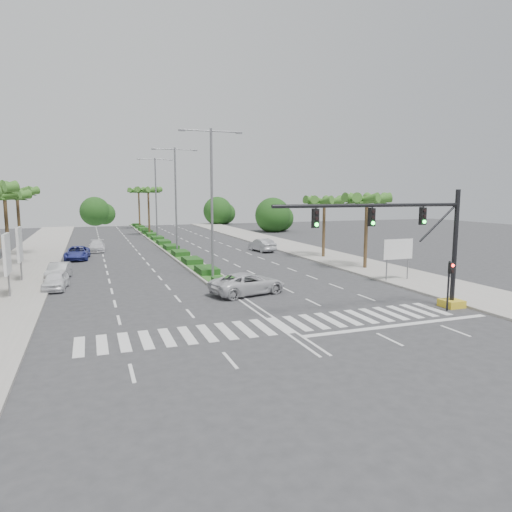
{
  "coord_description": "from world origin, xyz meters",
  "views": [
    {
      "loc": [
        -9.29,
        -21.63,
        6.97
      ],
      "look_at": [
        0.61,
        5.4,
        3.0
      ],
      "focal_mm": 32.0,
      "sensor_mm": 36.0,
      "label": 1
    }
  ],
  "objects_px": {
    "car_right": "(262,245)",
    "car_crossing": "(248,283)",
    "car_parked_d": "(97,246)",
    "car_parked_c": "(77,253)",
    "car_parked_a": "(55,281)",
    "car_parked_b": "(59,271)"
  },
  "relations": [
    {
      "from": "car_parked_c",
      "to": "car_crossing",
      "type": "bearing_deg",
      "value": -57.91
    },
    {
      "from": "car_parked_b",
      "to": "car_right",
      "type": "relative_size",
      "value": 0.9
    },
    {
      "from": "car_parked_b",
      "to": "car_parked_a",
      "type": "bearing_deg",
      "value": -82.04
    },
    {
      "from": "car_parked_b",
      "to": "car_parked_d",
      "type": "bearing_deg",
      "value": 87.82
    },
    {
      "from": "car_parked_d",
      "to": "car_right",
      "type": "xyz_separation_m",
      "value": [
        18.73,
        -6.81,
        0.12
      ]
    },
    {
      "from": "car_parked_b",
      "to": "car_parked_c",
      "type": "height_order",
      "value": "car_parked_c"
    },
    {
      "from": "car_parked_a",
      "to": "car_parked_c",
      "type": "height_order",
      "value": "car_parked_c"
    },
    {
      "from": "car_parked_a",
      "to": "car_crossing",
      "type": "bearing_deg",
      "value": -20.76
    },
    {
      "from": "car_parked_b",
      "to": "car_parked_d",
      "type": "distance_m",
      "value": 18.53
    },
    {
      "from": "car_parked_d",
      "to": "car_right",
      "type": "bearing_deg",
      "value": -17.38
    },
    {
      "from": "car_parked_c",
      "to": "car_parked_d",
      "type": "height_order",
      "value": "car_parked_c"
    },
    {
      "from": "car_parked_c",
      "to": "car_crossing",
      "type": "xyz_separation_m",
      "value": [
        11.51,
        -22.04,
        0.06
      ]
    },
    {
      "from": "car_parked_a",
      "to": "car_crossing",
      "type": "height_order",
      "value": "car_crossing"
    },
    {
      "from": "car_parked_a",
      "to": "car_parked_b",
      "type": "distance_m",
      "value": 4.01
    },
    {
      "from": "car_parked_b",
      "to": "car_parked_d",
      "type": "relative_size",
      "value": 0.93
    },
    {
      "from": "car_parked_a",
      "to": "car_crossing",
      "type": "distance_m",
      "value": 14.15
    },
    {
      "from": "car_parked_b",
      "to": "car_parked_c",
      "type": "bearing_deg",
      "value": 92.27
    },
    {
      "from": "car_parked_b",
      "to": "car_parked_c",
      "type": "relative_size",
      "value": 0.83
    },
    {
      "from": "car_parked_d",
      "to": "car_right",
      "type": "height_order",
      "value": "car_right"
    },
    {
      "from": "car_right",
      "to": "car_crossing",
      "type": "bearing_deg",
      "value": 60.69
    },
    {
      "from": "car_parked_a",
      "to": "car_right",
      "type": "bearing_deg",
      "value": 40.68
    },
    {
      "from": "car_right",
      "to": "car_parked_a",
      "type": "bearing_deg",
      "value": 28.96
    }
  ]
}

